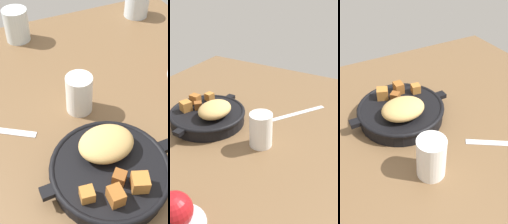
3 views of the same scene
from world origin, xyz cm
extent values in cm
cube|color=brown|center=(0.00, 0.00, -1.20)|extent=(107.33, 101.82, 2.40)
cylinder|color=black|center=(0.68, -13.73, 1.92)|extent=(22.35, 22.35, 3.83)
torus|color=black|center=(0.68, -13.73, 3.52)|extent=(23.11, 23.11, 1.20)
cube|color=black|center=(13.07, -13.73, 3.26)|extent=(2.64, 2.40, 1.20)
cube|color=black|center=(-11.71, -13.73, 3.26)|extent=(2.64, 2.40, 1.20)
ellipsoid|color=tan|center=(1.60, -10.03, 5.94)|extent=(11.00, 8.80, 4.22)
cube|color=#935623|center=(-1.74, -20.18, 5.32)|extent=(2.54, 3.08, 2.99)
cube|color=#A86B2D|center=(3.31, -19.65, 5.31)|extent=(3.82, 3.81, 2.96)
cube|color=brown|center=(0.66, -17.13, 4.95)|extent=(3.17, 3.17, 2.24)
cube|color=#A86B2D|center=(-5.95, -17.84, 5.03)|extent=(2.72, 2.68, 2.39)
cylinder|color=white|center=(2.93, 6.07, 4.75)|extent=(6.16, 6.16, 9.49)
camera|label=1|loc=(-16.61, -40.40, 50.86)|focal=47.73mm
camera|label=2|loc=(60.15, 36.88, 46.14)|focal=46.41mm
camera|label=3|loc=(20.78, 35.19, 43.84)|focal=40.10mm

